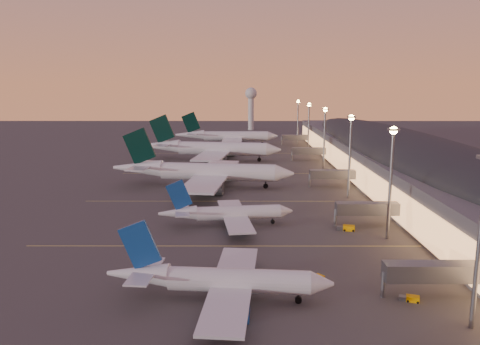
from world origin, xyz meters
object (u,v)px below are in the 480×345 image
airliner_wide_mid (210,149)px  baggage_tug_c (347,228)px  baggage_tug_b (314,281)px  airliner_narrow_south (219,280)px  baggage_tug_a (410,299)px  airliner_wide_far (227,136)px  airliner_narrow_north (227,213)px  radar_tower (251,101)px  airliner_wide_near (202,172)px

airliner_wide_mid → baggage_tug_c: size_ratio=14.79×
airliner_wide_mid → baggage_tug_b: 140.16m
airliner_narrow_south → baggage_tug_a: 31.54m
baggage_tug_c → airliner_narrow_south: bearing=-116.5°
airliner_wide_mid → airliner_wide_far: (6.00, 57.18, -0.50)m
airliner_narrow_south → baggage_tug_a: size_ratio=11.09×
airliner_wide_far → airliner_narrow_south: bearing=-88.1°
airliner_wide_far → baggage_tug_b: (21.36, -194.56, -4.39)m
airliner_narrow_north → radar_tower: 250.65m
airliner_narrow_north → baggage_tug_a: (31.34, -41.72, -2.71)m
airliner_wide_near → baggage_tug_c: airliner_wide_near is taller
airliner_wide_mid → radar_tower: bearing=89.7°
airliner_wide_far → baggage_tug_a: 204.56m
airliner_wide_far → baggage_tug_b: size_ratio=14.09×
radar_tower → baggage_tug_c: bearing=-85.9°
airliner_narrow_south → radar_tower: 291.90m
baggage_tug_b → baggage_tug_a: bearing=-63.7°
airliner_narrow_north → airliner_wide_near: airliner_wide_near is taller
airliner_wide_far → baggage_tug_c: bearing=-77.7°
airliner_wide_mid → baggage_tug_b: airliner_wide_mid is taller
airliner_narrow_south → airliner_narrow_north: bearing=94.8°
airliner_narrow_north → radar_tower: size_ratio=1.05×
airliner_wide_mid → radar_tower: radar_tower is taller
airliner_wide_far → radar_tower: radar_tower is taller
airliner_narrow_south → radar_tower: size_ratio=1.16×
airliner_narrow_south → airliner_wide_far: bearing=96.2°
airliner_narrow_north → airliner_wide_far: size_ratio=0.57×
airliner_narrow_north → airliner_wide_near: (-9.86, 45.23, 2.10)m
baggage_tug_b → baggage_tug_c: bearing=28.7°
airliner_wide_mid → baggage_tug_a: size_ratio=19.55×
baggage_tug_a → baggage_tug_c: bearing=111.7°
airliner_wide_near → baggage_tug_c: 63.09m
airliner_narrow_north → radar_tower: bearing=79.7°
airliner_narrow_north → baggage_tug_a: airliner_narrow_north is taller
baggage_tug_c → radar_tower: bearing=105.7°
airliner_narrow_south → airliner_wide_mid: (-10.68, 143.80, 1.99)m
airliner_wide_mid → baggage_tug_b: bearing=-70.6°
airliner_wide_mid → airliner_narrow_south: bearing=-77.6°
baggage_tug_a → baggage_tug_b: baggage_tug_b is taller
baggage_tug_a → baggage_tug_c: 37.72m
airliner_wide_mid → baggage_tug_a: bearing=-65.5°
baggage_tug_c → baggage_tug_a: bearing=-75.2°
airliner_narrow_south → radar_tower: radar_tower is taller
airliner_narrow_south → airliner_wide_mid: 144.21m
airliner_wide_near → baggage_tug_b: 84.59m
radar_tower → baggage_tug_b: bearing=-88.9°
airliner_narrow_north → baggage_tug_a: 52.25m
airliner_wide_near → baggage_tug_c: size_ratio=14.21×
airliner_narrow_north → airliner_wide_far: bearing=84.0°
radar_tower → airliner_wide_mid: bearing=-98.5°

